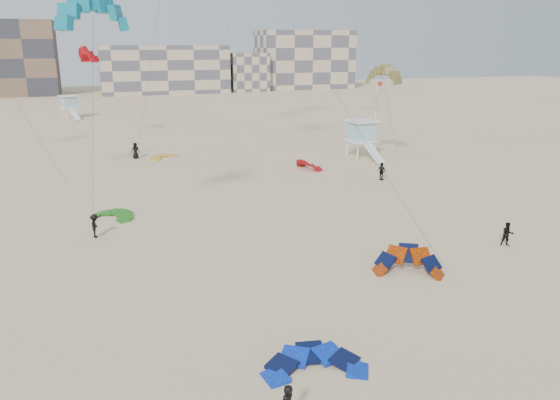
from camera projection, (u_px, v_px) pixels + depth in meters
name	position (u px, v px, depth m)	size (l,w,h in m)	color
ground	(309.00, 357.00, 22.82)	(320.00, 320.00, 0.00)	#D6B790
kite_ground_blue	(315.00, 369.00, 21.97)	(3.83, 3.95, 0.91)	blue
kite_ground_orange	(408.00, 273.00, 31.14)	(3.79, 3.15, 2.25)	#E34902
kite_ground_green	(114.00, 217.00, 41.09)	(3.20, 3.37, 0.63)	#157D17
kite_ground_red_far	(308.00, 169.00, 56.76)	(3.10, 2.83, 1.65)	#B40A0E
kite_ground_yellow	(163.00, 158.00, 62.28)	(3.20, 3.36, 0.40)	yellow
kitesurfer_b	(507.00, 234.00, 35.08)	(0.77, 0.60, 1.58)	black
kitesurfer_c	(95.00, 226.00, 36.62)	(1.04, 0.60, 1.62)	black
kitesurfer_d	(382.00, 171.00, 51.89)	(1.00, 0.42, 1.71)	black
kitesurfer_e	(135.00, 151.00, 61.65)	(0.89, 0.58, 1.82)	black
kitesurfer_f	(369.00, 127.00, 79.45)	(1.51, 0.48, 1.63)	black
kite_fly_teal_a	(93.00, 16.00, 31.46)	(5.14, 6.03, 14.55)	#1481AB
kite_fly_olive	(383.00, 76.00, 56.88)	(5.26, 5.24, 9.78)	olive
kite_fly_red	(88.00, 56.00, 69.19)	(8.34, 4.85, 11.67)	#B40A0E
lifeguard_tower_near	(361.00, 139.00, 61.80)	(3.31, 5.99, 4.27)	white
lifeguard_tower_far	(69.00, 107.00, 94.17)	(3.57, 5.83, 3.94)	white
flagpole	(376.00, 116.00, 62.79)	(0.71, 0.11, 8.71)	white
condo_mid	(164.00, 69.00, 142.67)	(32.00, 16.00, 12.00)	#C0AA8D
condo_east	(304.00, 60.00, 156.10)	(26.00, 14.00, 16.00)	#C0AA8D
condo_fill_right	(247.00, 72.00, 147.81)	(10.00, 10.00, 10.00)	#C0AA8D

